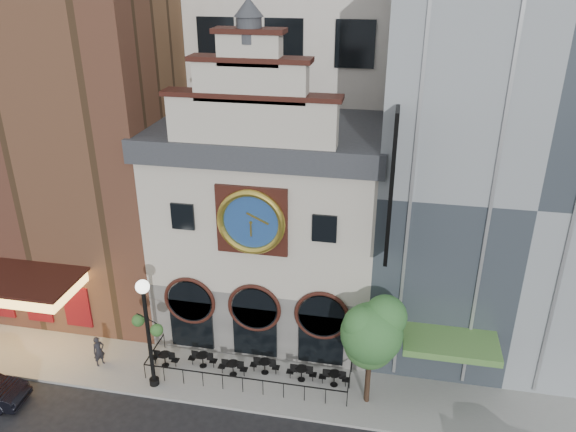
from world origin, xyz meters
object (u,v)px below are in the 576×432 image
(bistro_0, at_px, (165,359))
(bistro_3, at_px, (265,366))
(bistro_4, at_px, (302,373))
(lamppost, at_px, (147,322))
(bistro_1, at_px, (203,359))
(bistro_2, at_px, (233,368))
(pedestrian, at_px, (99,351))
(tree_right, at_px, (371,339))
(tree_left, at_px, (373,329))
(bistro_5, at_px, (334,378))

(bistro_0, distance_m, bistro_3, 5.46)
(bistro_4, relative_size, lamppost, 0.25)
(bistro_0, relative_size, bistro_4, 1.00)
(bistro_1, height_order, bistro_2, same)
(bistro_3, bearing_deg, bistro_4, -4.84)
(bistro_0, distance_m, pedestrian, 3.57)
(bistro_1, relative_size, pedestrian, 0.91)
(bistro_0, bearing_deg, bistro_4, 2.33)
(bistro_2, height_order, pedestrian, pedestrian)
(bistro_2, xyz_separation_m, tree_right, (7.07, -0.44, 3.21))
(bistro_0, relative_size, tree_left, 0.27)
(bistro_1, bearing_deg, bistro_5, -0.81)
(bistro_2, bearing_deg, bistro_0, -179.97)
(bistro_1, height_order, tree_right, tree_right)
(bistro_1, bearing_deg, lamppost, -137.62)
(bistro_0, distance_m, bistro_2, 3.82)
(pedestrian, distance_m, tree_left, 14.88)
(bistro_4, xyz_separation_m, tree_right, (3.45, -0.75, 3.21))
(bistro_3, xyz_separation_m, tree_right, (5.45, -0.92, 3.21))
(bistro_3, relative_size, bistro_5, 1.00)
(bistro_2, distance_m, bistro_3, 1.69)
(pedestrian, bearing_deg, tree_left, -55.41)
(bistro_5, height_order, pedestrian, pedestrian)
(bistro_5, xyz_separation_m, pedestrian, (-12.67, -0.82, 0.41))
(bistro_2, bearing_deg, bistro_3, 16.25)
(bistro_1, height_order, tree_left, tree_left)
(bistro_2, distance_m, lamppost, 5.32)
(lamppost, distance_m, tree_right, 10.93)
(bistro_3, bearing_deg, bistro_2, -163.75)
(bistro_3, height_order, tree_left, tree_left)
(bistro_3, height_order, bistro_4, same)
(bistro_0, height_order, bistro_5, same)
(bistro_2, height_order, lamppost, lamppost)
(bistro_3, height_order, bistro_5, same)
(bistro_3, distance_m, pedestrian, 9.01)
(tree_left, xyz_separation_m, tree_right, (-0.07, 0.09, -0.66))
(bistro_1, relative_size, tree_left, 0.27)
(bistro_1, distance_m, pedestrian, 5.62)
(lamppost, bearing_deg, bistro_2, 46.36)
(bistro_1, xyz_separation_m, bistro_2, (1.79, -0.34, 0.00))
(pedestrian, distance_m, lamppost, 4.71)
(pedestrian, distance_m, tree_right, 14.67)
(bistro_4, height_order, pedestrian, pedestrian)
(lamppost, bearing_deg, bistro_3, 44.86)
(bistro_0, xyz_separation_m, bistro_4, (7.45, 0.30, 0.00))
(bistro_5, distance_m, pedestrian, 12.70)
(bistro_4, bearing_deg, bistro_3, 175.16)
(bistro_4, xyz_separation_m, lamppost, (-7.43, -1.79, 3.40))
(lamppost, relative_size, tree_left, 1.06)
(bistro_2, distance_m, bistro_4, 3.64)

